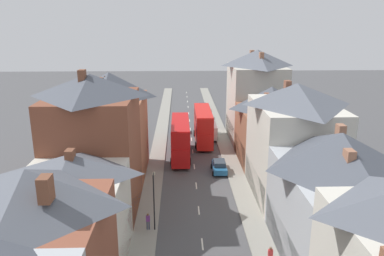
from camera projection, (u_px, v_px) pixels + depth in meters
name	position (u px, v px, depth m)	size (l,w,h in m)	color
pavement_left	(159.00, 147.00, 57.18)	(2.20, 104.00, 0.14)	gray
pavement_right	(225.00, 146.00, 57.50)	(2.20, 104.00, 0.14)	gray
centre_line_dashes	(193.00, 151.00, 55.44)	(0.14, 97.80, 0.01)	silver
terrace_row_left	(76.00, 186.00, 29.83)	(8.00, 44.88, 14.37)	#ADB2B7
terrace_row_right	(304.00, 155.00, 36.25)	(8.00, 60.29, 14.41)	brown
double_decker_bus_lead	(180.00, 138.00, 52.33)	(2.74, 10.80, 5.30)	red
double_decker_bus_mid_street	(203.00, 125.00, 58.92)	(2.74, 10.80, 5.30)	red
car_near_blue	(203.00, 107.00, 80.50)	(1.90, 4.03, 1.60)	maroon
car_near_silver	(205.00, 114.00, 74.22)	(1.90, 4.46, 1.65)	black
car_parked_left_a	(219.00, 166.00, 47.62)	(1.90, 4.01, 1.60)	#236093
car_parked_right_a	(180.00, 127.00, 65.00)	(1.90, 4.25, 1.66)	navy
delivery_van	(210.00, 130.00, 61.43)	(2.20, 5.20, 2.41)	white
pedestrian_near_right	(270.00, 255.00, 29.13)	(0.36, 0.22, 1.61)	#3D4256
pedestrian_mid_left	(148.00, 221.00, 34.18)	(0.36, 0.22, 1.61)	#3D4256
street_lamp	(154.00, 198.00, 33.68)	(0.20, 1.12, 5.50)	black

